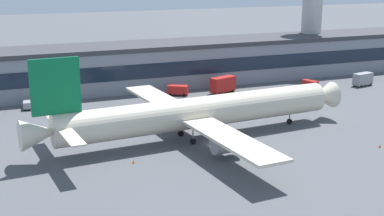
# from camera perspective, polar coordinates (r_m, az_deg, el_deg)

# --- Properties ---
(ground_plane) EXTENTS (600.00, 600.00, 0.00)m
(ground_plane) POSITION_cam_1_polar(r_m,az_deg,el_deg) (99.43, 2.57, -3.92)
(ground_plane) COLOR #4C4F54
(terminal_building) EXTENTS (188.40, 16.47, 11.88)m
(terminal_building) POSITION_cam_1_polar(r_m,az_deg,el_deg) (145.58, -5.92, 4.52)
(terminal_building) COLOR gray
(terminal_building) RESTS_ON ground_plane
(airliner) EXTENTS (65.82, 56.46, 17.63)m
(airliner) POSITION_cam_1_polar(r_m,az_deg,el_deg) (101.14, 0.38, -0.52)
(airliner) COLOR beige
(airliner) RESTS_ON ground_plane
(follow_me_car) EXTENTS (3.25, 4.78, 1.85)m
(follow_me_car) POSITION_cam_1_polar(r_m,az_deg,el_deg) (149.41, 12.56, 2.60)
(follow_me_car) COLOR red
(follow_me_car) RESTS_ON ground_plane
(crew_van) EXTENTS (5.56, 4.67, 2.55)m
(crew_van) POSITION_cam_1_polar(r_m,az_deg,el_deg) (136.65, -1.57, 1.98)
(crew_van) COLOR red
(crew_van) RESTS_ON ground_plane
(baggage_tug) EXTENTS (2.46, 3.81, 1.85)m
(baggage_tug) POSITION_cam_1_polar(r_m,az_deg,el_deg) (129.17, -17.15, 0.37)
(baggage_tug) COLOR gray
(baggage_tug) RESTS_ON ground_plane
(stair_truck) EXTENTS (6.39, 3.70, 3.55)m
(stair_truck) POSITION_cam_1_polar(r_m,az_deg,el_deg) (154.84, 17.85, 3.00)
(stair_truck) COLOR gray
(stair_truck) RESTS_ON ground_plane
(catering_truck) EXTENTS (7.66, 4.90, 4.15)m
(catering_truck) POSITION_cam_1_polar(r_m,az_deg,el_deg) (139.35, 3.28, 2.57)
(catering_truck) COLOR red
(catering_truck) RESTS_ON ground_plane
(traffic_cone_0) EXTENTS (0.48, 0.48, 0.59)m
(traffic_cone_0) POSITION_cam_1_polar(r_m,az_deg,el_deg) (103.44, 19.47, -3.86)
(traffic_cone_0) COLOR #F2590C
(traffic_cone_0) RESTS_ON ground_plane
(traffic_cone_1) EXTENTS (0.47, 0.47, 0.59)m
(traffic_cone_1) POSITION_cam_1_polar(r_m,az_deg,el_deg) (90.50, -6.27, -5.74)
(traffic_cone_1) COLOR #F2590C
(traffic_cone_1) RESTS_ON ground_plane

